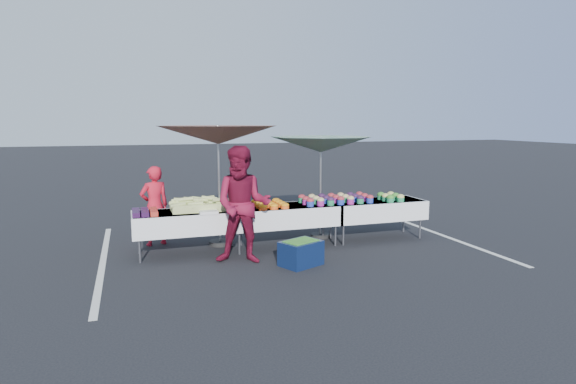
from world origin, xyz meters
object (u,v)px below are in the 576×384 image
object	(u,v)px
umbrella_right	(321,145)
customer	(243,205)
umbrella_left	(218,136)
vendor	(155,206)
table_center	(288,215)
table_left	(188,221)
table_right	(376,209)
storage_bin	(301,253)

from	to	relation	value
umbrella_right	customer	bearing A→B (deg)	-147.17
umbrella_left	customer	bearing A→B (deg)	-82.68
vendor	umbrella_left	size ratio (longest dim) A/B	0.63
table_center	vendor	xyz separation A→B (m)	(-2.31, 0.83, 0.15)
table_left	umbrella_right	size ratio (longest dim) A/B	0.74
table_right	umbrella_left	bearing A→B (deg)	171.37
table_right	umbrella_right	xyz separation A→B (m)	(-1.00, 0.40, 1.23)
table_center	umbrella_right	xyz separation A→B (m)	(0.80, 0.40, 1.23)
table_right	storage_bin	bearing A→B (deg)	-148.36
customer	umbrella_left	xyz separation A→B (m)	(-0.16, 1.22, 1.06)
table_left	storage_bin	bearing A→B (deg)	-37.30
table_center	table_right	world-z (taller)	same
storage_bin	table_right	bearing A→B (deg)	7.06
table_center	table_right	bearing A→B (deg)	0.00
table_left	table_right	xyz separation A→B (m)	(3.60, 0.00, 0.00)
table_left	table_right	size ratio (longest dim) A/B	1.00
table_left	umbrella_left	bearing A→B (deg)	35.80
table_right	table_left	bearing A→B (deg)	180.00
table_center	umbrella_right	bearing A→B (deg)	26.57
umbrella_left	table_right	bearing A→B (deg)	-8.63
umbrella_right	vendor	bearing A→B (deg)	172.11
umbrella_left	table_center	bearing A→B (deg)	-21.02
table_right	customer	world-z (taller)	customer
storage_bin	umbrella_right	bearing A→B (deg)	34.09
vendor	table_left	bearing A→B (deg)	104.60
table_right	vendor	distance (m)	4.20
table_center	vendor	bearing A→B (deg)	160.22
table_left	storage_bin	world-z (taller)	table_left
customer	storage_bin	bearing A→B (deg)	-7.65
table_right	umbrella_right	size ratio (longest dim) A/B	0.74
storage_bin	vendor	bearing A→B (deg)	111.28
umbrella_left	umbrella_right	world-z (taller)	umbrella_left
vendor	umbrella_left	world-z (taller)	umbrella_left
table_right	storage_bin	world-z (taller)	table_right
table_left	table_right	distance (m)	3.60
table_left	table_center	xyz separation A→B (m)	(1.80, 0.00, 0.00)
customer	storage_bin	xyz separation A→B (m)	(0.83, -0.45, -0.74)
table_right	umbrella_left	xyz separation A→B (m)	(-2.97, 0.45, 1.43)
table_center	storage_bin	size ratio (longest dim) A/B	2.49
customer	umbrella_left	world-z (taller)	umbrella_left
table_center	umbrella_right	distance (m)	1.52
storage_bin	customer	bearing A→B (deg)	126.65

